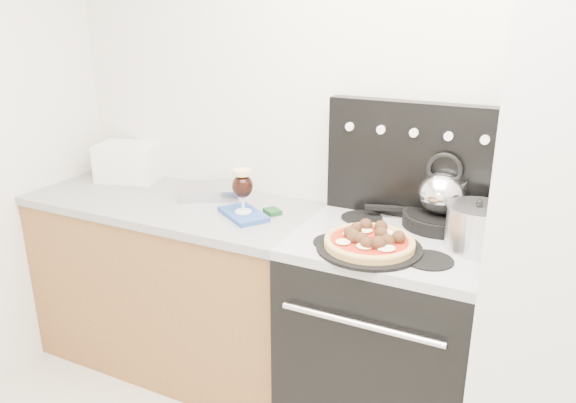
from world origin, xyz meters
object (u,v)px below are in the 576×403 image
Objects in this scene: skillet at (439,220)px; oven_mitt at (243,214)px; base_cabinet at (179,286)px; stove_body at (385,341)px; pizza at (370,240)px; beer_glass at (243,191)px; toaster_oven at (129,162)px; stock_pot at (476,229)px; tea_kettle at (442,189)px; pizza_pan at (369,248)px.

oven_mitt is at bearing -164.63° from skillet.
stove_body is at bearing -1.30° from base_cabinet.
beer_glass is at bearing 168.09° from pizza.
pizza is at bearing -117.35° from skillet.
toaster_oven is (-1.52, 0.21, 0.56)m from stove_body.
toaster_oven is at bearing 156.69° from base_cabinet.
pizza is 1.11× the size of skillet.
stock_pot reaches higher than base_cabinet.
pizza reaches higher than skillet.
beer_glass is at bearing -163.30° from tea_kettle.
stove_body is 3.93× the size of stock_pot.
stock_pot is (0.31, 0.03, 0.56)m from stove_body.
stove_body is 0.64m from stock_pot.
base_cabinet is at bearing 170.67° from pizza_pan.
toaster_oven is at bearing 165.34° from oven_mitt.
toaster_oven is 1.52m from pizza_pan.
stove_body is 4.37× the size of beer_glass.
base_cabinet is 1.20m from pizza.
toaster_oven is at bearing -178.51° from tea_kettle.
skillet is 1.41× the size of tea_kettle.
base_cabinet is 5.83× the size of oven_mitt.
toaster_oven is 0.78× the size of pizza_pan.
oven_mitt is at bearing -177.19° from stock_pot.
toaster_oven is (-0.42, 0.18, 0.57)m from base_cabinet.
tea_kettle is at bearing 62.65° from pizza_pan.
stock_pot is at bearing 6.14° from stove_body.
tea_kettle is at bearing -16.03° from toaster_oven.
pizza is at bearing -9.33° from base_cabinet.
stove_body is 3.54× the size of oven_mitt.
pizza_pan reaches higher than oven_mitt.
oven_mitt is at bearing -178.71° from stove_body.
skillet is at bearing 8.45° from base_cabinet.
tea_kettle is at bearing 15.37° from oven_mitt.
beer_glass is at bearing -30.84° from toaster_oven.
tea_kettle reaches higher than beer_glass.
skillet is 0.14m from tea_kettle.
beer_glass reaches higher than toaster_oven.
tea_kettle reaches higher than pizza_pan.
stove_body is at bearing -123.62° from skillet.
beer_glass reaches higher than pizza.
skillet is (0.82, 0.23, 0.04)m from oven_mitt.
beer_glass reaches higher than stove_body.
stove_body is at bearing 72.81° from pizza_pan.
beer_glass is 0.66× the size of skillet.
beer_glass is 0.85m from tea_kettle.
beer_glass is 0.50× the size of pizza_pan.
pizza_pan is at bearing -9.33° from base_cabinet.
base_cabinet is at bearing -179.66° from stock_pot.
stock_pot is at bearing 27.12° from pizza.
skillet is at bearing 15.37° from oven_mitt.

